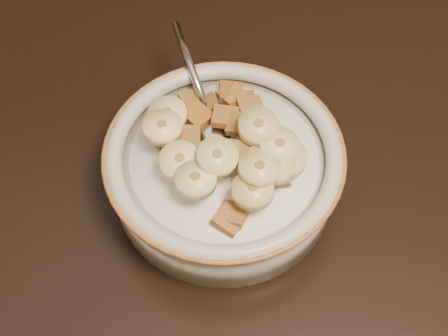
# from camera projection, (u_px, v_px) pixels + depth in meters

# --- Properties ---
(table) EXTENTS (1.42, 0.94, 0.04)m
(table) POSITION_uv_depth(u_px,v_px,m) (190.00, 290.00, 0.50)
(table) COLOR black
(table) RESTS_ON floor
(cereal_bowl) EXTENTS (0.18, 0.18, 0.04)m
(cereal_bowl) POSITION_uv_depth(u_px,v_px,m) (224.00, 174.00, 0.51)
(cereal_bowl) COLOR #B3B09E
(cereal_bowl) RESTS_ON table
(milk) EXTENTS (0.15, 0.15, 0.00)m
(milk) POSITION_uv_depth(u_px,v_px,m) (224.00, 159.00, 0.49)
(milk) COLOR white
(milk) RESTS_ON cereal_bowl
(spoon) EXTENTS (0.05, 0.05, 0.01)m
(spoon) POSITION_uv_depth(u_px,v_px,m) (213.00, 127.00, 0.50)
(spoon) COLOR #ABAFB6
(spoon) RESTS_ON cereal_bowl
(cereal_square_0) EXTENTS (0.02, 0.02, 0.01)m
(cereal_square_0) POSITION_uv_depth(u_px,v_px,m) (241.00, 125.00, 0.48)
(cereal_square_0) COLOR brown
(cereal_square_0) RESTS_ON milk
(cereal_square_1) EXTENTS (0.02, 0.02, 0.01)m
(cereal_square_1) POSITION_uv_depth(u_px,v_px,m) (225.00, 117.00, 0.49)
(cereal_square_1) COLOR brown
(cereal_square_1) RESTS_ON milk
(cereal_square_2) EXTENTS (0.03, 0.03, 0.01)m
(cereal_square_2) POSITION_uv_depth(u_px,v_px,m) (197.00, 115.00, 0.50)
(cereal_square_2) COLOR brown
(cereal_square_2) RESTS_ON milk
(cereal_square_3) EXTENTS (0.02, 0.02, 0.01)m
(cereal_square_3) POSITION_uv_depth(u_px,v_px,m) (187.00, 138.00, 0.48)
(cereal_square_3) COLOR #8F5F31
(cereal_square_3) RESTS_ON milk
(cereal_square_4) EXTENTS (0.03, 0.03, 0.01)m
(cereal_square_4) POSITION_uv_depth(u_px,v_px,m) (250.00, 106.00, 0.50)
(cereal_square_4) COLOR olive
(cereal_square_4) RESTS_ON milk
(cereal_square_5) EXTENTS (0.03, 0.03, 0.01)m
(cereal_square_5) POSITION_uv_depth(u_px,v_px,m) (264.00, 141.00, 0.48)
(cereal_square_5) COLOR olive
(cereal_square_5) RESTS_ON milk
(cereal_square_6) EXTENTS (0.03, 0.03, 0.01)m
(cereal_square_6) POSITION_uv_depth(u_px,v_px,m) (163.00, 135.00, 0.49)
(cereal_square_6) COLOR brown
(cereal_square_6) RESTS_ON milk
(cereal_square_7) EXTENTS (0.02, 0.02, 0.01)m
(cereal_square_7) POSITION_uv_depth(u_px,v_px,m) (231.00, 92.00, 0.52)
(cereal_square_7) COLOR brown
(cereal_square_7) RESTS_ON milk
(cereal_square_8) EXTENTS (0.02, 0.02, 0.01)m
(cereal_square_8) POSITION_uv_depth(u_px,v_px,m) (265.00, 128.00, 0.49)
(cereal_square_8) COLOR #935B33
(cereal_square_8) RESTS_ON milk
(cereal_square_9) EXTENTS (0.03, 0.03, 0.01)m
(cereal_square_9) POSITION_uv_depth(u_px,v_px,m) (193.00, 100.00, 0.52)
(cereal_square_9) COLOR olive
(cereal_square_9) RESTS_ON milk
(cereal_square_10) EXTENTS (0.03, 0.03, 0.01)m
(cereal_square_10) POSITION_uv_depth(u_px,v_px,m) (263.00, 181.00, 0.47)
(cereal_square_10) COLOR #935423
(cereal_square_10) RESTS_ON milk
(cereal_square_11) EXTENTS (0.03, 0.03, 0.01)m
(cereal_square_11) POSITION_uv_depth(u_px,v_px,m) (205.00, 106.00, 0.51)
(cereal_square_11) COLOR brown
(cereal_square_11) RESTS_ON milk
(cereal_square_12) EXTENTS (0.02, 0.02, 0.01)m
(cereal_square_12) POSITION_uv_depth(u_px,v_px,m) (160.00, 129.00, 0.50)
(cereal_square_12) COLOR brown
(cereal_square_12) RESTS_ON milk
(cereal_square_13) EXTENTS (0.03, 0.03, 0.01)m
(cereal_square_13) POSITION_uv_depth(u_px,v_px,m) (281.00, 161.00, 0.47)
(cereal_square_13) COLOR brown
(cereal_square_13) RESTS_ON milk
(cereal_square_14) EXTENTS (0.03, 0.03, 0.01)m
(cereal_square_14) POSITION_uv_depth(u_px,v_px,m) (257.00, 163.00, 0.47)
(cereal_square_14) COLOR #9B6128
(cereal_square_14) RESTS_ON milk
(cereal_square_15) EXTENTS (0.03, 0.03, 0.01)m
(cereal_square_15) POSITION_uv_depth(u_px,v_px,m) (254.00, 133.00, 0.48)
(cereal_square_15) COLOR brown
(cereal_square_15) RESTS_ON milk
(cereal_square_16) EXTENTS (0.03, 0.03, 0.01)m
(cereal_square_16) POSITION_uv_depth(u_px,v_px,m) (232.00, 95.00, 0.51)
(cereal_square_16) COLOR #955A2D
(cereal_square_16) RESTS_ON milk
(cereal_square_17) EXTENTS (0.03, 0.03, 0.01)m
(cereal_square_17) POSITION_uv_depth(u_px,v_px,m) (244.00, 103.00, 0.51)
(cereal_square_17) COLOR brown
(cereal_square_17) RESTS_ON milk
(cereal_square_18) EXTENTS (0.03, 0.03, 0.01)m
(cereal_square_18) POSITION_uv_depth(u_px,v_px,m) (177.00, 138.00, 0.48)
(cereal_square_18) COLOR #996620
(cereal_square_18) RESTS_ON milk
(cereal_square_19) EXTENTS (0.03, 0.03, 0.01)m
(cereal_square_19) POSITION_uv_depth(u_px,v_px,m) (229.00, 220.00, 0.45)
(cereal_square_19) COLOR #916126
(cereal_square_19) RESTS_ON milk
(cereal_square_20) EXTENTS (0.02, 0.02, 0.01)m
(cereal_square_20) POSITION_uv_depth(u_px,v_px,m) (232.00, 214.00, 0.46)
(cereal_square_20) COLOR olive
(cereal_square_20) RESTS_ON milk
(cereal_square_21) EXTENTS (0.02, 0.02, 0.01)m
(cereal_square_21) POSITION_uv_depth(u_px,v_px,m) (238.00, 153.00, 0.46)
(cereal_square_21) COLOR olive
(cereal_square_21) RESTS_ON milk
(cereal_square_22) EXTENTS (0.03, 0.03, 0.01)m
(cereal_square_22) POSITION_uv_depth(u_px,v_px,m) (265.00, 128.00, 0.49)
(cereal_square_22) COLOR brown
(cereal_square_22) RESTS_ON milk
(cereal_square_23) EXTENTS (0.02, 0.02, 0.01)m
(cereal_square_23) POSITION_uv_depth(u_px,v_px,m) (277.00, 174.00, 0.47)
(cereal_square_23) COLOR brown
(cereal_square_23) RESTS_ON milk
(banana_slice_0) EXTENTS (0.04, 0.04, 0.02)m
(banana_slice_0) POSITION_uv_depth(u_px,v_px,m) (217.00, 157.00, 0.46)
(banana_slice_0) COLOR #F5E58B
(banana_slice_0) RESTS_ON milk
(banana_slice_1) EXTENTS (0.04, 0.04, 0.01)m
(banana_slice_1) POSITION_uv_depth(u_px,v_px,m) (253.00, 190.00, 0.45)
(banana_slice_1) COLOR #DCCE6A
(banana_slice_1) RESTS_ON milk
(banana_slice_2) EXTENTS (0.03, 0.03, 0.01)m
(banana_slice_2) POSITION_uv_depth(u_px,v_px,m) (162.00, 127.00, 0.48)
(banana_slice_2) COLOR #F3DD7D
(banana_slice_2) RESTS_ON milk
(banana_slice_3) EXTENTS (0.04, 0.04, 0.01)m
(banana_slice_3) POSITION_uv_depth(u_px,v_px,m) (180.00, 161.00, 0.46)
(banana_slice_3) COLOR #FCE59B
(banana_slice_3) RESTS_ON milk
(banana_slice_4) EXTENTS (0.04, 0.04, 0.01)m
(banana_slice_4) POSITION_uv_depth(u_px,v_px,m) (274.00, 165.00, 0.46)
(banana_slice_4) COLOR #D0BD65
(banana_slice_4) RESTS_ON milk
(banana_slice_5) EXTENTS (0.04, 0.04, 0.01)m
(banana_slice_5) POSITION_uv_depth(u_px,v_px,m) (259.00, 169.00, 0.45)
(banana_slice_5) COLOR #E5D574
(banana_slice_5) RESTS_ON milk
(banana_slice_6) EXTENTS (0.04, 0.04, 0.01)m
(banana_slice_6) POSITION_uv_depth(u_px,v_px,m) (268.00, 160.00, 0.46)
(banana_slice_6) COLOR #F3E7A1
(banana_slice_6) RESTS_ON milk
(banana_slice_7) EXTENTS (0.04, 0.04, 0.01)m
(banana_slice_7) POSITION_uv_depth(u_px,v_px,m) (196.00, 180.00, 0.45)
(banana_slice_7) COLOR #E3D486
(banana_slice_7) RESTS_ON milk
(banana_slice_8) EXTENTS (0.03, 0.03, 0.01)m
(banana_slice_8) POSITION_uv_depth(u_px,v_px,m) (259.00, 127.00, 0.47)
(banana_slice_8) COLOR #CFC776
(banana_slice_8) RESTS_ON milk
(banana_slice_9) EXTENTS (0.03, 0.03, 0.01)m
(banana_slice_9) POSITION_uv_depth(u_px,v_px,m) (286.00, 158.00, 0.47)
(banana_slice_9) COLOR #CBC281
(banana_slice_9) RESTS_ON milk
(banana_slice_10) EXTENTS (0.04, 0.04, 0.01)m
(banana_slice_10) POSITION_uv_depth(u_px,v_px,m) (168.00, 115.00, 0.49)
(banana_slice_10) COLOR #FFF1A1
(banana_slice_10) RESTS_ON milk
(banana_slice_11) EXTENTS (0.04, 0.04, 0.01)m
(banana_slice_11) POSITION_uv_depth(u_px,v_px,m) (279.00, 146.00, 0.46)
(banana_slice_11) COLOR #CDC088
(banana_slice_11) RESTS_ON milk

